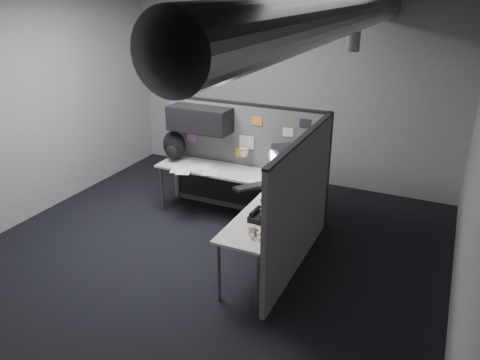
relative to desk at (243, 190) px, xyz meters
The scene contains 12 objects.
room 1.69m from the desk, 59.55° to the right, with size 5.62×5.62×3.22m.
partition_back 0.77m from the desk, 126.93° to the left, with size 2.44×0.42×1.63m.
partition_right 1.09m from the desk, 26.97° to the right, with size 0.07×2.23×1.63m.
desk is the anchor object (origin of this frame).
monitor 0.73m from the desk, 19.70° to the left, with size 0.60×0.60×0.49m.
keyboard 0.28m from the desk, 36.01° to the right, with size 0.43×0.49×0.04m.
mouse 0.75m from the desk, 37.74° to the right, with size 0.31×0.29×0.05m.
phone 1.11m from the desk, 54.90° to the right, with size 0.23×0.25×0.11m.
bottles 1.49m from the desk, 59.57° to the right, with size 0.12×0.14×0.07m.
cup 1.42m from the desk, 61.15° to the right, with size 0.08×0.08×0.10m, color #BAB5A4.
papers 0.80m from the desk, behind, with size 0.72×0.61×0.01m.
backpack 1.35m from the desk, 164.71° to the left, with size 0.36×0.33×0.43m.
Camera 1 is at (2.52, -4.43, 3.11)m, focal length 35.00 mm.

